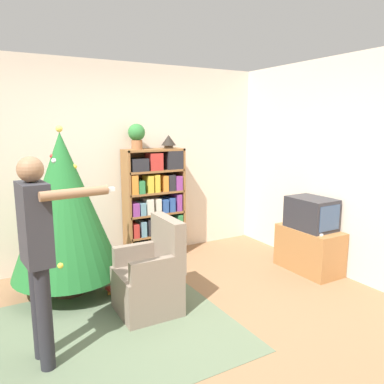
# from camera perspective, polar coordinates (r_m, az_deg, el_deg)

# --- Properties ---
(ground_plane) EXTENTS (14.00, 14.00, 0.00)m
(ground_plane) POSITION_cam_1_polar(r_m,az_deg,el_deg) (3.57, -2.31, -20.26)
(ground_plane) COLOR #846042
(wall_back) EXTENTS (8.00, 0.10, 2.60)m
(wall_back) POSITION_cam_1_polar(r_m,az_deg,el_deg) (5.02, -13.41, 4.19)
(wall_back) COLOR beige
(wall_back) RESTS_ON ground_plane
(wall_right) EXTENTS (0.10, 8.00, 2.60)m
(wall_right) POSITION_cam_1_polar(r_m,az_deg,el_deg) (4.68, 24.18, 3.12)
(wall_right) COLOR beige
(wall_right) RESTS_ON ground_plane
(area_rug) EXTENTS (2.29, 1.92, 0.01)m
(area_rug) POSITION_cam_1_polar(r_m,az_deg,el_deg) (3.60, -13.47, -20.17)
(area_rug) COLOR #56664C
(area_rug) RESTS_ON ground_plane
(bookshelf) EXTENTS (0.82, 0.30, 1.49)m
(bookshelf) POSITION_cam_1_polar(r_m,az_deg,el_deg) (5.11, -5.71, -1.61)
(bookshelf) COLOR brown
(bookshelf) RESTS_ON ground_plane
(tv_stand) EXTENTS (0.43, 0.80, 0.54)m
(tv_stand) POSITION_cam_1_polar(r_m,az_deg,el_deg) (4.94, 17.40, -8.35)
(tv_stand) COLOR #996638
(tv_stand) RESTS_ON ground_plane
(television) EXTENTS (0.39, 0.56, 0.38)m
(television) POSITION_cam_1_polar(r_m,az_deg,el_deg) (4.81, 17.72, -3.12)
(television) COLOR #28282D
(television) RESTS_ON tv_stand
(game_remote) EXTENTS (0.04, 0.12, 0.02)m
(game_remote) POSITION_cam_1_polar(r_m,az_deg,el_deg) (4.61, 18.66, -6.07)
(game_remote) COLOR white
(game_remote) RESTS_ON tv_stand
(christmas_tree) EXTENTS (1.14, 1.14, 1.80)m
(christmas_tree) POSITION_cam_1_polar(r_m,az_deg,el_deg) (4.15, -18.93, -1.95)
(christmas_tree) COLOR #4C3323
(christmas_tree) RESTS_ON ground_plane
(armchair) EXTENTS (0.58, 0.57, 0.92)m
(armchair) POSITION_cam_1_polar(r_m,az_deg,el_deg) (3.77, -6.29, -13.08)
(armchair) COLOR #7A6B5B
(armchair) RESTS_ON ground_plane
(standing_person) EXTENTS (0.66, 0.47, 1.59)m
(standing_person) POSITION_cam_1_polar(r_m,az_deg,el_deg) (2.98, -22.46, -7.52)
(standing_person) COLOR #232328
(standing_person) RESTS_ON ground_plane
(potted_plant) EXTENTS (0.22, 0.22, 0.33)m
(potted_plant) POSITION_cam_1_polar(r_m,az_deg,el_deg) (4.92, -8.43, 8.65)
(potted_plant) COLOR #935B38
(potted_plant) RESTS_ON bookshelf
(table_lamp) EXTENTS (0.20, 0.20, 0.18)m
(table_lamp) POSITION_cam_1_polar(r_m,az_deg,el_deg) (5.11, -3.59, 7.81)
(table_lamp) COLOR #473828
(table_lamp) RESTS_ON bookshelf
(book_pile_near_tree) EXTENTS (0.23, 0.20, 0.06)m
(book_pile_near_tree) POSITION_cam_1_polar(r_m,az_deg,el_deg) (4.30, -11.38, -14.33)
(book_pile_near_tree) COLOR orange
(book_pile_near_tree) RESTS_ON ground_plane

